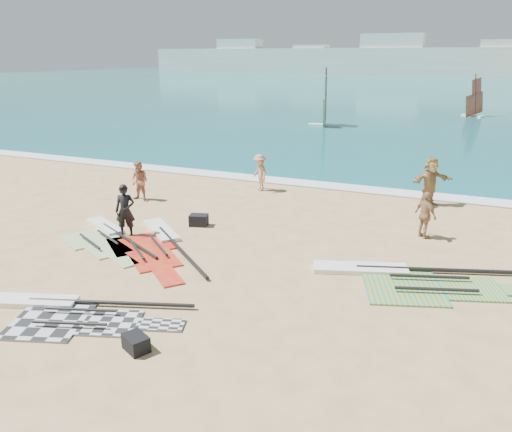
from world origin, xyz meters
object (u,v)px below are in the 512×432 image
at_px(rig_red, 157,243).
at_px(rig_orange, 409,278).
at_px(gear_bag_far, 136,343).
at_px(beachgoer_right, 430,181).
at_px(beachgoer_mid, 260,172).
at_px(gear_bag_near, 199,220).
at_px(beachgoer_back, 426,215).
at_px(rig_green, 105,236).
at_px(person_wetsuit, 125,211).
at_px(rig_grey, 65,312).
at_px(beachgoer_left, 140,181).

bearing_deg(rig_red, rig_orange, 43.74).
relative_size(gear_bag_far, beachgoer_right, 0.28).
bearing_deg(rig_orange, beachgoer_mid, 117.88).
bearing_deg(gear_bag_near, beachgoer_right, 39.49).
distance_m(rig_orange, gear_bag_near, 7.66).
bearing_deg(beachgoer_mid, gear_bag_near, -48.63).
xyz_separation_m(rig_orange, beachgoer_back, (0.01, 3.58, 0.73)).
height_order(rig_green, rig_orange, rig_orange).
bearing_deg(beachgoer_mid, rig_red, -50.66).
relative_size(rig_orange, rig_red, 1.35).
relative_size(rig_red, beachgoer_back, 2.98).
bearing_deg(gear_bag_far, beachgoer_right, 71.45).
bearing_deg(person_wetsuit, rig_green, -167.90).
height_order(rig_red, beachgoer_back, beachgoer_back).
relative_size(gear_bag_near, beachgoer_mid, 0.38).
bearing_deg(rig_orange, gear_bag_far, -147.99).
xyz_separation_m(rig_red, gear_bag_near, (0.30, 2.19, 0.15)).
bearing_deg(gear_bag_near, rig_red, -97.91).
bearing_deg(gear_bag_near, person_wetsuit, -131.27).
xyz_separation_m(rig_green, gear_bag_near, (2.25, 2.34, 0.15)).
distance_m(person_wetsuit, beachgoer_mid, 7.46).
distance_m(rig_grey, gear_bag_far, 2.53).
xyz_separation_m(gear_bag_far, beachgoer_right, (4.49, 13.38, 0.82)).
height_order(rig_orange, beachgoer_mid, beachgoer_mid).
xyz_separation_m(gear_bag_near, gear_bag_far, (2.75, -7.42, -0.03)).
distance_m(rig_grey, gear_bag_near, 6.83).
relative_size(rig_grey, rig_orange, 0.81).
distance_m(beachgoer_left, beachgoer_mid, 5.24).
xyz_separation_m(rig_green, beachgoer_left, (-1.61, 4.25, 0.76)).
bearing_deg(rig_grey, gear_bag_far, -32.46).
bearing_deg(rig_red, rig_grey, -42.52).
relative_size(rig_grey, beachgoer_back, 3.27).
relative_size(gear_bag_far, beachgoer_left, 0.34).
relative_size(gear_bag_near, beachgoer_left, 0.39).
bearing_deg(gear_bag_near, beachgoer_back, 14.07).
distance_m(rig_green, beachgoer_left, 4.61).
height_order(beachgoer_mid, beachgoer_right, beachgoer_right).
height_order(rig_red, gear_bag_near, gear_bag_near).
xyz_separation_m(gear_bag_far, person_wetsuit, (-4.42, 5.51, 0.72)).
bearing_deg(rig_orange, person_wetsuit, 162.82).
bearing_deg(rig_red, beachgoer_right, 87.45).
relative_size(rig_green, beachgoer_mid, 2.70).
bearing_deg(beachgoer_back, beachgoer_left, 42.65).
relative_size(person_wetsuit, beachgoer_back, 1.13).
bearing_deg(rig_grey, beachgoer_back, 31.53).
distance_m(gear_bag_far, beachgoer_back, 10.44).
bearing_deg(rig_green, beachgoer_mid, 101.04).
bearing_deg(gear_bag_near, beachgoer_mid, 89.03).
height_order(rig_grey, beachgoer_left, beachgoer_left).
relative_size(rig_grey, rig_red, 1.10).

